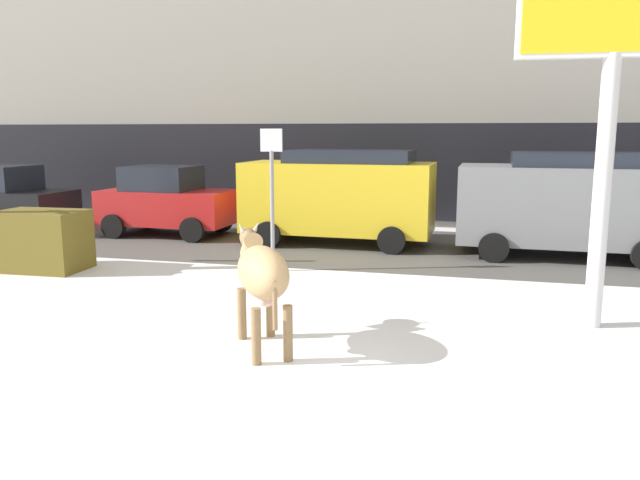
{
  "coord_description": "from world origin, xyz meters",
  "views": [
    {
      "loc": [
        2.1,
        -5.86,
        2.76
      ],
      "look_at": [
        -0.24,
        3.36,
        1.1
      ],
      "focal_mm": 34.86,
      "sensor_mm": 36.0,
      "label": 1
    }
  ],
  "objects_px": {
    "cow_tan": "(262,273)",
    "car_red_hatchback": "(167,201)",
    "billboard": "(616,12)",
    "car_grey_van": "(568,202)",
    "street_sign": "(272,188)",
    "dumpster": "(42,240)",
    "car_yellow_van": "(339,194)"
  },
  "relations": [
    {
      "from": "cow_tan",
      "to": "car_red_hatchback",
      "type": "xyz_separation_m",
      "value": [
        -5.46,
        7.79,
        -0.07
      ]
    },
    {
      "from": "cow_tan",
      "to": "street_sign",
      "type": "distance_m",
      "value": 4.56
    },
    {
      "from": "cow_tan",
      "to": "car_red_hatchback",
      "type": "height_order",
      "value": "car_red_hatchback"
    },
    {
      "from": "cow_tan",
      "to": "street_sign",
      "type": "bearing_deg",
      "value": 106.81
    },
    {
      "from": "car_red_hatchback",
      "to": "car_yellow_van",
      "type": "height_order",
      "value": "car_yellow_van"
    },
    {
      "from": "cow_tan",
      "to": "car_yellow_van",
      "type": "xyz_separation_m",
      "value": [
        -0.68,
        7.62,
        0.25
      ]
    },
    {
      "from": "car_red_hatchback",
      "to": "street_sign",
      "type": "xyz_separation_m",
      "value": [
        4.15,
        -3.48,
        0.74
      ]
    },
    {
      "from": "car_yellow_van",
      "to": "cow_tan",
      "type": "bearing_deg",
      "value": -84.93
    },
    {
      "from": "cow_tan",
      "to": "car_grey_van",
      "type": "distance_m",
      "value": 8.51
    },
    {
      "from": "car_red_hatchback",
      "to": "car_grey_van",
      "type": "relative_size",
      "value": 0.76
    },
    {
      "from": "dumpster",
      "to": "car_yellow_van",
      "type": "bearing_deg",
      "value": 39.91
    },
    {
      "from": "billboard",
      "to": "cow_tan",
      "type": "bearing_deg",
      "value": -154.9
    },
    {
      "from": "dumpster",
      "to": "cow_tan",
      "type": "bearing_deg",
      "value": -29.3
    },
    {
      "from": "car_grey_van",
      "to": "car_yellow_van",
      "type": "bearing_deg",
      "value": 175.3
    },
    {
      "from": "cow_tan",
      "to": "car_red_hatchback",
      "type": "relative_size",
      "value": 0.52
    },
    {
      "from": "billboard",
      "to": "car_grey_van",
      "type": "relative_size",
      "value": 1.2
    },
    {
      "from": "billboard",
      "to": "car_grey_van",
      "type": "xyz_separation_m",
      "value": [
        0.26,
        5.18,
        -3.07
      ]
    },
    {
      "from": "billboard",
      "to": "car_yellow_van",
      "type": "xyz_separation_m",
      "value": [
        -4.97,
        5.61,
        -3.07
      ]
    },
    {
      "from": "cow_tan",
      "to": "dumpster",
      "type": "xyz_separation_m",
      "value": [
        -5.86,
        3.29,
        -0.39
      ]
    },
    {
      "from": "car_grey_van",
      "to": "dumpster",
      "type": "relative_size",
      "value": 2.73
    },
    {
      "from": "car_grey_van",
      "to": "dumpster",
      "type": "xyz_separation_m",
      "value": [
        -10.41,
        -3.9,
        -0.64
      ]
    },
    {
      "from": "cow_tan",
      "to": "billboard",
      "type": "bearing_deg",
      "value": 25.1
    },
    {
      "from": "cow_tan",
      "to": "dumpster",
      "type": "height_order",
      "value": "cow_tan"
    },
    {
      "from": "street_sign",
      "to": "cow_tan",
      "type": "bearing_deg",
      "value": -73.19
    },
    {
      "from": "cow_tan",
      "to": "car_yellow_van",
      "type": "relative_size",
      "value": 0.4
    },
    {
      "from": "cow_tan",
      "to": "street_sign",
      "type": "height_order",
      "value": "street_sign"
    },
    {
      "from": "cow_tan",
      "to": "billboard",
      "type": "distance_m",
      "value": 5.79
    },
    {
      "from": "billboard",
      "to": "dumpster",
      "type": "bearing_deg",
      "value": 172.84
    },
    {
      "from": "dumpster",
      "to": "street_sign",
      "type": "bearing_deg",
      "value": 12.77
    },
    {
      "from": "dumpster",
      "to": "car_grey_van",
      "type": "bearing_deg",
      "value": 20.55
    },
    {
      "from": "billboard",
      "to": "car_grey_van",
      "type": "bearing_deg",
      "value": 87.14
    },
    {
      "from": "street_sign",
      "to": "car_grey_van",
      "type": "bearing_deg",
      "value": 26.11
    }
  ]
}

